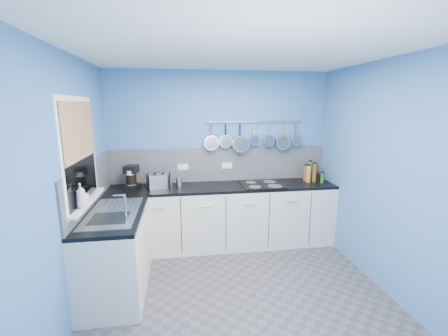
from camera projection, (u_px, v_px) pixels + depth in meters
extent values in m
cube|color=#47474C|center=(239.00, 295.00, 3.21)|extent=(3.20, 3.00, 0.02)
cube|color=white|center=(241.00, 49.00, 2.69)|extent=(3.20, 3.00, 0.02)
cube|color=#4174B3|center=(220.00, 157.00, 4.41)|extent=(3.20, 0.02, 2.50)
cube|color=#4174B3|center=(299.00, 260.00, 1.49)|extent=(3.20, 0.02, 2.50)
cube|color=#4174B3|center=(68.00, 190.00, 2.72)|extent=(0.02, 3.00, 2.50)
cube|color=#4174B3|center=(387.00, 178.00, 3.18)|extent=(0.02, 3.00, 2.50)
cube|color=gray|center=(220.00, 164.00, 4.41)|extent=(3.20, 0.02, 0.50)
cube|color=gray|center=(91.00, 184.00, 3.32)|extent=(0.02, 1.80, 0.50)
cube|color=beige|center=(223.00, 217.00, 4.28)|extent=(3.20, 0.60, 0.86)
cube|color=black|center=(223.00, 187.00, 4.19)|extent=(3.20, 0.60, 0.04)
cube|color=beige|center=(117.00, 253.00, 3.22)|extent=(0.60, 1.20, 0.86)
cube|color=black|center=(114.00, 214.00, 3.13)|extent=(0.60, 1.20, 0.04)
cube|color=white|center=(80.00, 153.00, 2.95)|extent=(0.01, 1.00, 1.10)
cube|color=black|center=(80.00, 153.00, 2.95)|extent=(0.01, 0.90, 1.00)
cube|color=#AA7E52|center=(79.00, 130.00, 2.91)|extent=(0.01, 0.90, 0.55)
cube|color=white|center=(87.00, 202.00, 3.06)|extent=(0.10, 0.98, 0.03)
cube|color=silver|center=(114.00, 212.00, 3.13)|extent=(0.50, 0.95, 0.01)
cube|color=white|center=(183.00, 167.00, 4.32)|extent=(0.15, 0.01, 0.09)
cube|color=white|center=(227.00, 166.00, 4.42)|extent=(0.15, 0.01, 0.09)
cylinder|color=silver|center=(254.00, 122.00, 4.31)|extent=(1.45, 0.02, 0.02)
imported|color=white|center=(81.00, 196.00, 2.81)|extent=(0.12, 0.12, 0.24)
imported|color=white|center=(83.00, 197.00, 2.88)|extent=(0.09, 0.09, 0.17)
cylinder|color=white|center=(131.00, 180.00, 3.99)|extent=(0.14, 0.14, 0.26)
cube|color=silver|center=(159.00, 181.00, 4.06)|extent=(0.34, 0.26, 0.19)
cylinder|color=silver|center=(179.00, 182.00, 4.13)|extent=(0.09, 0.09, 0.12)
cube|color=black|center=(262.00, 185.00, 4.21)|extent=(0.59, 0.52, 0.01)
cylinder|color=#4C190C|center=(315.00, 172.00, 4.49)|extent=(0.05, 0.05, 0.24)
cylinder|color=#3F721E|center=(310.00, 171.00, 4.47)|extent=(0.07, 0.07, 0.28)
cylinder|color=brown|center=(306.00, 173.00, 4.45)|extent=(0.07, 0.07, 0.23)
cylinder|color=black|center=(318.00, 178.00, 4.41)|extent=(0.06, 0.06, 0.10)
cylinder|color=brown|center=(314.00, 173.00, 4.37)|extent=(0.07, 0.07, 0.27)
cylinder|color=olive|center=(308.00, 174.00, 4.35)|extent=(0.07, 0.07, 0.25)
cylinder|color=#265919|center=(322.00, 178.00, 4.32)|extent=(0.05, 0.05, 0.15)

